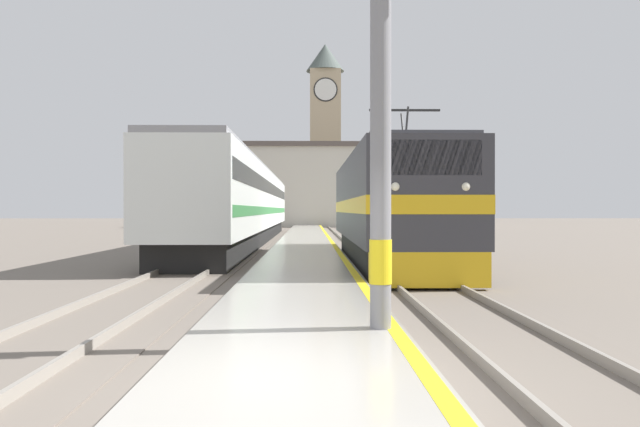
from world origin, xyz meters
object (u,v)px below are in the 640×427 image
(clock_tower, at_px, (325,128))
(locomotive_train, at_px, (388,208))
(passenger_train, at_px, (246,203))
(catenary_mast, at_px, (385,74))

(clock_tower, bearing_deg, locomotive_train, -89.33)
(passenger_train, distance_m, catenary_mast, 27.69)
(locomotive_train, xyz_separation_m, clock_tower, (-0.68, 57.58, 10.31))
(locomotive_train, distance_m, catenary_mast, 13.39)
(locomotive_train, height_order, passenger_train, locomotive_train)
(locomotive_train, relative_size, clock_tower, 0.67)
(passenger_train, distance_m, clock_tower, 44.98)
(passenger_train, height_order, clock_tower, clock_tower)
(passenger_train, bearing_deg, locomotive_train, -65.87)
(catenary_mast, xyz_separation_m, clock_tower, (1.04, 70.75, 8.55))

